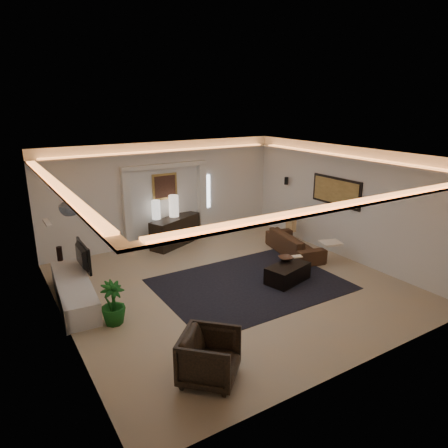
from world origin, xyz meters
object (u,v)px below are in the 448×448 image
sofa (294,244)px  armchair (210,357)px  coffee_table (288,273)px  console (175,231)px

sofa → armchair: (-4.52, -3.31, 0.09)m
sofa → armchair: 5.60m
sofa → coffee_table: (-1.31, -1.28, -0.08)m
console → sofa: (2.41, -2.35, -0.11)m
console → sofa: size_ratio=0.83×
coffee_table → armchair: 3.80m
console → armchair: 6.04m
armchair → coffee_table: bearing=-12.7°
sofa → coffee_table: sofa is taller
console → sofa: 3.37m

